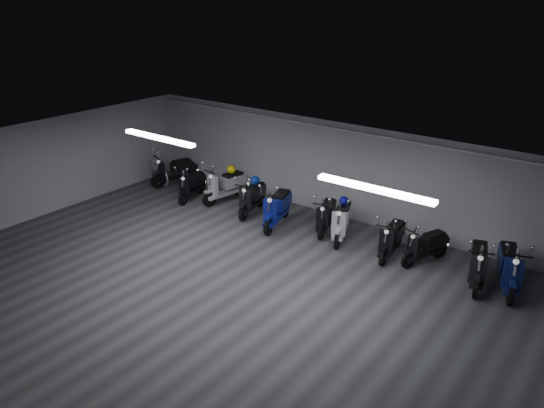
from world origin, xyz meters
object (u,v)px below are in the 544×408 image
Objects in this scene: helmet_2 at (255,181)px; scooter_6 at (342,215)px; helmet_1 at (231,169)px; scooter_0 at (174,166)px; helmet_0 at (344,201)px; scooter_2 at (225,180)px; scooter_9 at (479,258)px; scooter_7 at (392,233)px; scooter_1 at (191,181)px; scooter_8 at (426,241)px; scooter_10 at (511,261)px; scooter_4 at (277,202)px; bicycle at (158,166)px; scooter_3 at (252,193)px; scooter_5 at (326,210)px.

scooter_6 is at bearing -1.97° from helmet_2.
scooter_6 reaches higher than helmet_1.
helmet_0 is (6.52, 0.08, 0.31)m from scooter_0.
scooter_2 reaches higher than scooter_9.
scooter_7 is (8.11, -0.29, -0.04)m from scooter_0.
scooter_2 reaches higher than scooter_1.
scooter_9 is at bearing 11.04° from scooter_8.
scooter_2 reaches higher than scooter_0.
scooter_0 is 10.86m from scooter_10.
helmet_0 is at bearing 156.01° from scooter_10.
helmet_2 is (-5.34, 0.06, 0.36)m from scooter_8.
helmet_1 is (-2.34, 0.76, 0.28)m from scooter_4.
bicycle is at bearing 158.93° from scooter_10.
helmet_2 is at bearing 141.21° from scooter_4.
scooter_3 is 1.36m from helmet_1.
scooter_2 reaches higher than scooter_3.
scooter_4 reaches higher than scooter_1.
helmet_2 is (-0.06, 0.24, 0.30)m from scooter_3.
scooter_0 reaches higher than scooter_3.
scooter_10 is (2.75, 0.11, 0.08)m from scooter_7.
scooter_10 is (11.59, -0.09, 0.16)m from bicycle.
scooter_9 is at bearing -24.33° from scooter_6.
bicycle is at bearing -179.63° from helmet_2.
scooter_6 is 2.31m from scooter_8.
scooter_6 is at bearing -156.93° from scooter_8.
helmet_1 is (-8.44, 0.37, 0.29)m from scooter_10.
scooter_2 is at bearing 158.62° from scooter_10.
helmet_1 is at bearing 144.28° from scooter_3.
scooter_7 is 0.89× the size of scooter_10.
helmet_1 is at bearing 167.80° from scooter_7.
helmet_2 is (-1.18, 0.50, 0.24)m from scooter_4.
scooter_0 reaches higher than scooter_7.
helmet_0 is at bearing -69.53° from bicycle.
scooter_0 is 3.60m from helmet_2.
scooter_9 is 0.64m from scooter_10.
scooter_10 is (7.22, 0.12, 0.05)m from scooter_3.
scooter_0 is at bearing -64.37° from bicycle.
scooter_10 is (4.82, -0.15, 0.09)m from scooter_5.
helmet_2 is at bearing 90.00° from scooter_3.
scooter_8 is at bearing -71.00° from bicycle.
bicycle reaches higher than helmet_2.
scooter_3 is 6.36× the size of helmet_2.
scooter_5 is 6.17× the size of helmet_1.
scooter_1 is at bearing 163.38° from scooter_6.
helmet_1 is (-6.50, 0.31, 0.41)m from scooter_8.
bicycle is at bearing -154.22° from scooter_0.
scooter_6 is at bearing 160.58° from scooter_9.
helmet_2 is at bearing 10.00° from scooter_2.
scooter_10 is (10.86, -0.18, 0.04)m from scooter_0.
scooter_8 is (5.28, 0.18, -0.07)m from scooter_3.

